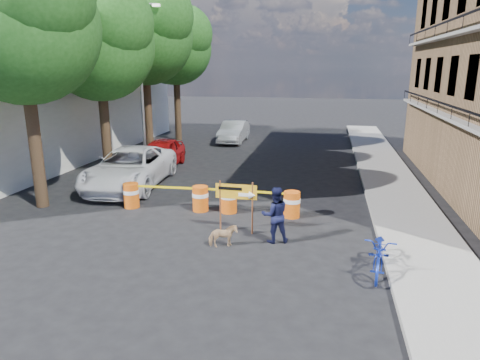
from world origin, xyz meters
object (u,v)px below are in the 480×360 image
at_px(suv_white, 130,168).
at_px(pedestrian, 275,215).
at_px(detour_sign, 241,196).
at_px(barrel_mid_right, 229,200).
at_px(sedan_red, 161,154).
at_px(barrel_far_left, 131,195).
at_px(barrel_mid_left, 200,198).
at_px(bicycle, 381,235).
at_px(barrel_far_right, 292,204).
at_px(dog, 223,236).
at_px(sedan_silver, 234,132).

bearing_deg(suv_white, pedestrian, -39.34).
bearing_deg(detour_sign, barrel_mid_right, 114.29).
height_order(barrel_mid_right, sedan_red, sedan_red).
bearing_deg(detour_sign, pedestrian, -22.17).
bearing_deg(suv_white, barrel_far_left, -68.44).
height_order(barrel_mid_left, bicycle, bicycle).
bearing_deg(barrel_mid_left, barrel_far_right, -0.17).
height_order(barrel_mid_right, pedestrian, pedestrian).
bearing_deg(barrel_far_left, bicycle, -23.31).
distance_m(barrel_far_right, detour_sign, 2.39).
relative_size(pedestrian, dog, 2.11).
height_order(barrel_far_right, detour_sign, detour_sign).
distance_m(barrel_mid_left, bicycle, 6.85).
bearing_deg(barrel_mid_right, dog, -80.27).
relative_size(barrel_far_left, suv_white, 0.15).
xyz_separation_m(barrel_mid_left, barrel_far_right, (3.25, -0.01, 0.00)).
relative_size(suv_white, sedan_red, 1.37).
distance_m(suv_white, sedan_silver, 11.95).
height_order(dog, sedan_silver, sedan_silver).
bearing_deg(pedestrian, sedan_red, -70.04).
distance_m(barrel_far_right, sedan_red, 9.32).
height_order(barrel_far_left, dog, barrel_far_left).
distance_m(barrel_far_right, pedestrian, 2.29).
bearing_deg(dog, detour_sign, -37.00).
bearing_deg(dog, suv_white, 21.93).
bearing_deg(barrel_far_left, suv_white, 115.92).
distance_m(suv_white, sedan_red, 3.49).
bearing_deg(bicycle, pedestrian, 160.62).
relative_size(detour_sign, sedan_silver, 0.38).
relative_size(bicycle, dog, 2.59).
xyz_separation_m(barrel_mid_right, suv_white, (-4.91, 2.47, 0.35)).
bearing_deg(barrel_mid_left, sedan_silver, 97.58).
bearing_deg(barrel_mid_left, suv_white, 147.05).
bearing_deg(sedan_red, barrel_mid_left, -61.18).
relative_size(detour_sign, dog, 2.08).
height_order(barrel_far_left, barrel_far_right, same).
height_order(barrel_far_right, sedan_red, sedan_red).
height_order(barrel_mid_right, dog, barrel_mid_right).
xyz_separation_m(barrel_mid_left, suv_white, (-3.87, 2.51, 0.35)).
relative_size(barrel_mid_right, sedan_red, 0.21).
bearing_deg(detour_sign, barrel_far_left, 160.09).
height_order(barrel_far_left, sedan_red, sedan_red).
relative_size(barrel_mid_right, detour_sign, 0.55).
xyz_separation_m(suv_white, sedan_red, (0.00, 3.49, -0.08)).
xyz_separation_m(barrel_far_left, detour_sign, (4.42, -1.66, 0.73)).
bearing_deg(barrel_mid_left, barrel_far_left, -177.15).
distance_m(barrel_far_left, bicycle, 9.07).
relative_size(sedan_red, sedan_silver, 0.99).
bearing_deg(barrel_mid_left, dog, -62.27).
distance_m(pedestrian, sedan_silver, 17.24).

